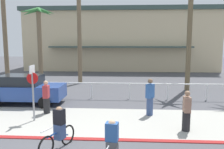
% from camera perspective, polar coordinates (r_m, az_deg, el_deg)
% --- Properties ---
extents(ground_plane, '(80.00, 80.00, 0.00)m').
position_cam_1_polar(ground_plane, '(16.57, -4.18, -4.60)').
color(ground_plane, '#4C4C51').
extents(sidewalk_strip, '(44.00, 4.00, 0.02)m').
position_cam_1_polar(sidewalk_strip, '(11.05, -8.24, -11.08)').
color(sidewalk_strip, '#ADAAA0').
rests_on(sidewalk_strip, ground).
extents(curb_paint, '(44.00, 0.24, 0.03)m').
position_cam_1_polar(curb_paint, '(9.23, -10.84, -15.04)').
color(curb_paint, maroon).
rests_on(curb_paint, ground).
extents(building_backdrop, '(24.44, 13.32, 7.77)m').
position_cam_1_polar(building_backdrop, '(33.98, 2.29, 8.48)').
color(building_backdrop, beige).
rests_on(building_backdrop, ground).
extents(rail_fence, '(19.22, 0.08, 1.04)m').
position_cam_1_polar(rail_fence, '(14.94, -4.97, -2.71)').
color(rail_fence, white).
rests_on(rail_fence, ground).
extents(stop_sign_bike_lane, '(0.52, 0.56, 2.56)m').
position_cam_1_polar(stop_sign_bike_lane, '(11.13, -18.73, -2.41)').
color(stop_sign_bike_lane, gray).
rests_on(stop_sign_bike_lane, ground).
extents(palm_tree_2, '(3.51, 2.87, 9.54)m').
position_cam_1_polar(palm_tree_2, '(21.60, -25.00, 15.98)').
color(palm_tree_2, '#756047').
rests_on(palm_tree_2, ground).
extents(palm_tree_3, '(2.62, 2.93, 6.28)m').
position_cam_1_polar(palm_tree_3, '(19.68, -17.39, 10.49)').
color(palm_tree_3, '#756047').
rests_on(palm_tree_3, ground).
extents(palm_tree_4, '(3.43, 3.24, 9.66)m').
position_cam_1_polar(palm_tree_4, '(20.68, -7.94, 17.41)').
color(palm_tree_4, '#756047').
rests_on(palm_tree_4, ground).
extents(palm_tree_5, '(2.84, 3.00, 9.23)m').
position_cam_1_polar(palm_tree_5, '(18.42, 18.63, 16.46)').
color(palm_tree_5, brown).
rests_on(palm_tree_5, ground).
extents(car_blue_1, '(4.40, 2.02, 1.69)m').
position_cam_1_polar(car_blue_1, '(14.56, -20.46, -3.35)').
color(car_blue_1, '#284793').
rests_on(car_blue_1, ground).
extents(cyclist_blue_0, '(0.78, 1.69, 1.50)m').
position_cam_1_polar(cyclist_blue_0, '(8.24, -12.83, -12.91)').
color(cyclist_blue_0, black).
rests_on(cyclist_blue_0, ground).
extents(cyclist_yellow_1, '(0.40, 1.80, 1.50)m').
position_cam_1_polar(cyclist_yellow_1, '(6.81, -0.12, -17.29)').
color(cyclist_yellow_1, black).
rests_on(cyclist_yellow_1, ground).
extents(pedestrian_0, '(0.34, 0.41, 1.69)m').
position_cam_1_polar(pedestrian_0, '(12.28, -15.68, -5.62)').
color(pedestrian_0, '#232326').
rests_on(pedestrian_0, ground).
extents(pedestrian_1, '(0.33, 0.41, 1.67)m').
position_cam_1_polar(pedestrian_1, '(10.01, 17.68, -8.84)').
color(pedestrian_1, '#232326').
rests_on(pedestrian_1, ground).
extents(pedestrian_2, '(0.46, 0.47, 1.83)m').
position_cam_1_polar(pedestrian_2, '(11.67, 9.20, -5.73)').
color(pedestrian_2, '#384C7A').
rests_on(pedestrian_2, ground).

